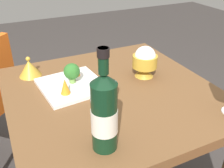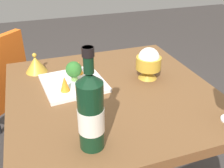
{
  "view_description": "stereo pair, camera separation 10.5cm",
  "coord_description": "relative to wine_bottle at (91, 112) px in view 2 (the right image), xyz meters",
  "views": [
    {
      "loc": [
        0.83,
        -0.4,
        1.29
      ],
      "look_at": [
        0.0,
        0.0,
        0.77
      ],
      "focal_mm": 41.63,
      "sensor_mm": 36.0,
      "label": 1
    },
    {
      "loc": [
        0.87,
        -0.3,
        1.29
      ],
      "look_at": [
        0.0,
        0.0,
        0.77
      ],
      "focal_mm": 41.63,
      "sensor_mm": 36.0,
      "label": 2
    }
  ],
  "objects": [
    {
      "name": "rice_bowl_lid",
      "position": [
        -0.57,
        -0.12,
        -0.09
      ],
      "size": [
        0.1,
        0.1,
        0.09
      ],
      "color": "gold",
      "rests_on": "dining_table"
    },
    {
      "name": "dining_table",
      "position": [
        -0.29,
        0.16,
        -0.22
      ],
      "size": [
        0.83,
        0.83,
        0.74
      ],
      "color": "brown",
      "rests_on": "ground_plane"
    },
    {
      "name": "carrot_garnish_left",
      "position": [
        -0.45,
        0.06,
        -0.08
      ],
      "size": [
        0.04,
        0.04,
        0.06
      ],
      "color": "orange",
      "rests_on": "serving_plate"
    },
    {
      "name": "serving_plate",
      "position": [
        -0.39,
        0.02,
        -0.12
      ],
      "size": [
        0.27,
        0.27,
        0.02
      ],
      "rotation": [
        0.0,
        0.0,
        0.1
      ],
      "color": "white",
      "rests_on": "dining_table"
    },
    {
      "name": "carrot_garnish_right",
      "position": [
        -0.32,
        -0.02,
        -0.08
      ],
      "size": [
        0.04,
        0.04,
        0.06
      ],
      "color": "orange",
      "rests_on": "serving_plate"
    },
    {
      "name": "wine_bottle",
      "position": [
        0.0,
        0.0,
        0.0
      ],
      "size": [
        0.08,
        0.08,
        0.32
      ],
      "color": "black",
      "rests_on": "dining_table"
    },
    {
      "name": "rice_bowl",
      "position": [
        -0.34,
        0.35,
        -0.05
      ],
      "size": [
        0.11,
        0.11,
        0.14
      ],
      "color": "gold",
      "rests_on": "dining_table"
    },
    {
      "name": "broccoli_floret",
      "position": [
        -0.4,
        0.03,
        -0.06
      ],
      "size": [
        0.07,
        0.07,
        0.09
      ],
      "color": "#729E4C",
      "rests_on": "serving_plate"
    }
  ]
}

